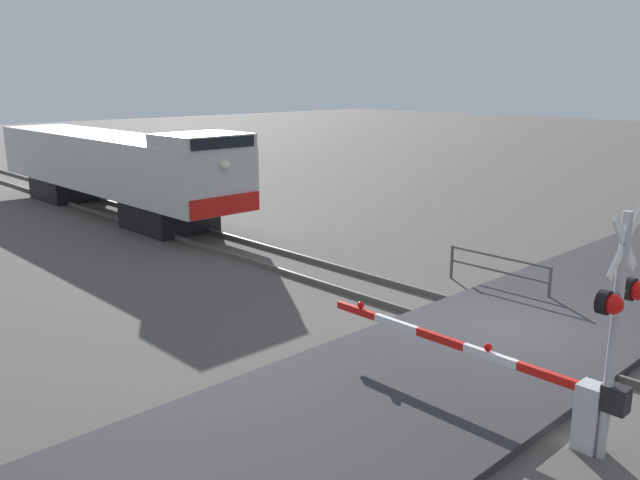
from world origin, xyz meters
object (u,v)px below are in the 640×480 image
locomotive (113,166)px  crossing_gate (541,387)px  crossing_signal (619,311)px  guard_railing (498,267)px

locomotive → crossing_gate: locomotive is taller
crossing_signal → guard_railing: (5.85, 5.38, -1.67)m
locomotive → crossing_gate: 21.30m
locomotive → guard_railing: locomotive is taller
crossing_signal → crossing_gate: size_ratio=0.64×
crossing_gate → guard_railing: bearing=36.7°
locomotive → crossing_gate: (-3.32, -21.01, -1.23)m
locomotive → crossing_gate: bearing=-99.0°
crossing_signal → crossing_gate: bearing=86.3°
crossing_gate → guard_railing: size_ratio=1.94×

